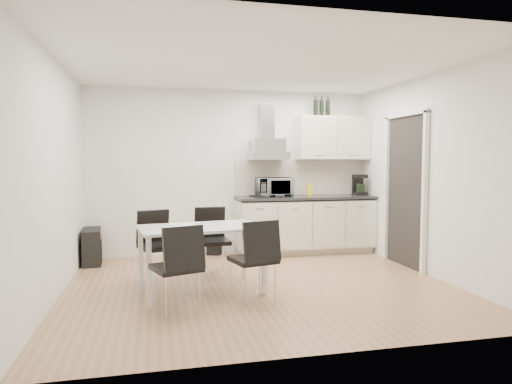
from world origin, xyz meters
TOP-DOWN VIEW (x-y plane):
  - ground at (0.00, 0.00)m, footprint 4.50×4.50m
  - wall_back at (0.00, 2.00)m, footprint 4.50×0.10m
  - wall_front at (0.00, -2.00)m, footprint 4.50×0.10m
  - wall_left at (-2.25, 0.00)m, footprint 0.10×4.00m
  - wall_right at (2.25, 0.00)m, footprint 0.10×4.00m
  - ceiling at (0.00, 0.00)m, footprint 4.50×4.50m
  - doorway at (2.21, 0.55)m, footprint 0.08×1.04m
  - kitchenette at (1.19, 1.73)m, footprint 2.22×0.64m
  - dining_table at (-0.70, -0.11)m, footprint 1.46×0.97m
  - chair_far_left at (-1.17, 0.36)m, footprint 0.58×0.62m
  - chair_far_right at (-0.49, 0.56)m, footprint 0.46×0.52m
  - chair_near_left at (-1.02, -0.78)m, footprint 0.58×0.62m
  - chair_near_right at (-0.21, -0.59)m, footprint 0.55×0.60m
  - guitar_amp at (-2.10, 1.65)m, footprint 0.32×0.63m
  - floor_speaker at (-0.30, 1.90)m, footprint 0.26×0.25m

SIDE VIEW (x-z plane):
  - ground at x=0.00m, z-range 0.00..0.00m
  - floor_speaker at x=-0.30m, z-range 0.00..0.34m
  - guitar_amp at x=-2.10m, z-range 0.00..0.50m
  - chair_far_left at x=-1.17m, z-range 0.00..0.88m
  - chair_far_right at x=-0.49m, z-range 0.00..0.88m
  - chair_near_left at x=-1.02m, z-range 0.00..0.88m
  - chair_near_right at x=-0.21m, z-range 0.00..0.88m
  - dining_table at x=-0.70m, z-range 0.29..1.04m
  - kitchenette at x=1.19m, z-range -0.43..2.09m
  - doorway at x=2.21m, z-range 0.00..2.10m
  - wall_back at x=0.00m, z-range 0.00..2.60m
  - wall_front at x=0.00m, z-range 0.00..2.60m
  - wall_left at x=-2.25m, z-range 0.00..2.60m
  - wall_right at x=2.25m, z-range 0.00..2.60m
  - ceiling at x=0.00m, z-range 2.60..2.60m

